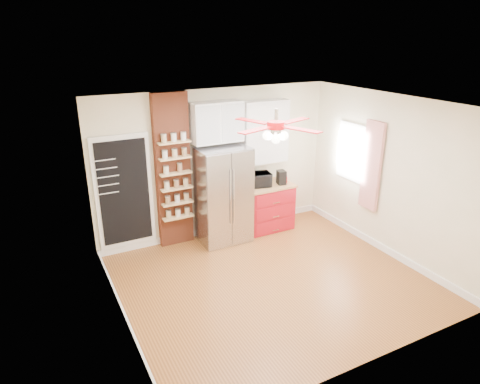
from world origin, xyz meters
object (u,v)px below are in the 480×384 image
toaster_oven (258,180)px  coffee_maker (281,177)px  ceiling_fan (276,126)px  canister_left (285,179)px  red_cabinet (267,206)px  pantry_jar_oats (166,170)px  fridge (223,195)px

toaster_oven → coffee_maker: 0.46m
ceiling_fan → canister_left: 2.51m
red_cabinet → coffee_maker: size_ratio=3.58×
toaster_oven → canister_left: size_ratio=3.72×
toaster_oven → canister_left: 0.56m
coffee_maker → pantry_jar_oats: (-2.17, 0.21, 0.41)m
red_cabinet → toaster_oven: toaster_oven is taller
red_cabinet → ceiling_fan: size_ratio=0.67×
fridge → pantry_jar_oats: size_ratio=13.69×
ceiling_fan → red_cabinet: bearing=61.3°
fridge → coffee_maker: bearing=-2.3°
ceiling_fan → pantry_jar_oats: 2.28m
toaster_oven → ceiling_fan: bearing=-100.8°
ceiling_fan → toaster_oven: size_ratio=3.01×
ceiling_fan → canister_left: (1.26, 1.62, -1.46)m
canister_left → toaster_oven: bearing=173.5°
fridge → pantry_jar_oats: (-0.96, 0.16, 0.56)m
fridge → canister_left: fridge is taller
canister_left → pantry_jar_oats: (-2.27, 0.17, 0.47)m
toaster_oven → coffee_maker: size_ratio=1.77×
coffee_maker → red_cabinet: bearing=166.7°
red_cabinet → coffee_maker: (0.23, -0.10, 0.58)m
toaster_oven → canister_left: toaster_oven is taller
pantry_jar_oats → toaster_oven: bearing=-3.6°
red_cabinet → ceiling_fan: ceiling_fan is taller
fridge → canister_left: (1.31, -0.01, 0.09)m
red_cabinet → toaster_oven: 0.62m
red_cabinet → coffee_maker: bearing=-22.9°
fridge → coffee_maker: (1.20, -0.05, 0.16)m
coffee_maker → pantry_jar_oats: pantry_jar_oats is taller
fridge → red_cabinet: fridge is taller
ceiling_fan → coffee_maker: bearing=53.9°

